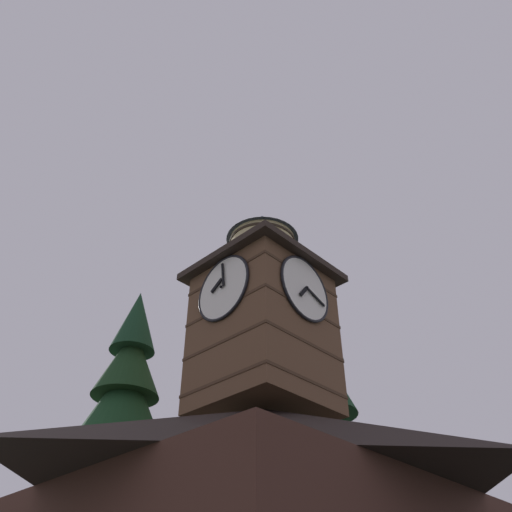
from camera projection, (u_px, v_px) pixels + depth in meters
clock_tower at (263, 317)px, 18.18m from camera, size 4.40×4.40×8.05m
pine_tree_behind at (110, 492)px, 16.71m from camera, size 5.25×5.25×13.05m
pine_tree_aside at (324, 462)px, 21.87m from camera, size 5.58×5.58×18.64m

